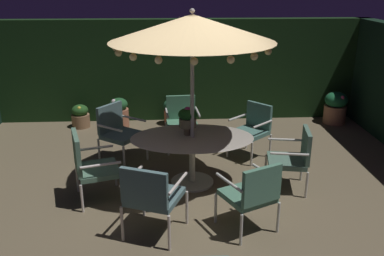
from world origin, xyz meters
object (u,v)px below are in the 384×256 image
(patio_chair_southeast, at_px, (90,163))
(patio_dining_table, at_px, (192,146))
(patio_chair_south, at_px, (151,194))
(potted_plant_front_corner, at_px, (172,111))
(patio_chair_northeast, at_px, (182,119))
(patio_chair_north, at_px, (253,126))
(potted_plant_left_far, at_px, (80,116))
(patio_chair_west, at_px, (294,155))
(potted_plant_right_far, at_px, (335,107))
(potted_plant_back_left, at_px, (119,113))
(patio_chair_southwest, at_px, (252,192))
(centerpiece_planter, at_px, (188,118))
(patio_umbrella, at_px, (192,28))
(patio_chair_east, at_px, (118,129))

(patio_chair_southeast, bearing_deg, patio_dining_table, 16.73)
(patio_chair_south, distance_m, potted_plant_front_corner, 4.18)
(patio_chair_southeast, bearing_deg, patio_chair_northeast, 55.24)
(patio_chair_north, xyz_separation_m, potted_plant_left_far, (-3.33, 1.70, -0.31))
(patio_chair_west, distance_m, potted_plant_right_far, 3.42)
(patio_dining_table, xyz_separation_m, potted_plant_back_left, (-1.38, 2.58, -0.28))
(patio_dining_table, distance_m, patio_chair_southwest, 1.50)
(centerpiece_planter, height_order, potted_plant_right_far, centerpiece_planter)
(patio_chair_southeast, bearing_deg, patio_chair_southwest, -23.57)
(patio_chair_southwest, xyz_separation_m, potted_plant_left_far, (-2.86, 4.04, -0.30))
(patio_umbrella, distance_m, patio_chair_south, 2.31)
(patio_chair_south, height_order, patio_chair_southwest, patio_chair_south)
(potted_plant_front_corner, height_order, potted_plant_right_far, potted_plant_right_far)
(centerpiece_planter, bearing_deg, potted_plant_left_far, 129.72)
(patio_umbrella, xyz_separation_m, patio_chair_northeast, (-0.11, 1.50, -1.79))
(patio_umbrella, height_order, potted_plant_front_corner, patio_umbrella)
(patio_chair_northeast, height_order, patio_chair_south, patio_chair_south)
(potted_plant_back_left, bearing_deg, potted_plant_front_corner, 10.06)
(patio_chair_north, relative_size, potted_plant_back_left, 1.44)
(patio_chair_south, height_order, potted_plant_right_far, patio_chair_south)
(patio_chair_west, bearing_deg, centerpiece_planter, 166.58)
(patio_chair_northeast, xyz_separation_m, potted_plant_back_left, (-1.27, 1.08, -0.21))
(patio_dining_table, relative_size, patio_chair_south, 1.89)
(potted_plant_back_left, bearing_deg, patio_chair_north, -32.41)
(patio_dining_table, bearing_deg, patio_chair_west, -9.92)
(patio_chair_northeast, distance_m, patio_chair_east, 1.26)
(patio_chair_north, xyz_separation_m, potted_plant_front_corner, (-1.39, 1.78, -0.25))
(patio_chair_southeast, xyz_separation_m, potted_plant_right_far, (4.70, 3.09, -0.21))
(patio_chair_south, height_order, potted_plant_back_left, patio_chair_south)
(potted_plant_front_corner, bearing_deg, patio_chair_south, -94.02)
(patio_chair_west, bearing_deg, patio_chair_northeast, 132.06)
(patio_chair_southeast, distance_m, potted_plant_back_left, 3.02)
(patio_chair_southeast, height_order, patio_chair_southwest, patio_chair_southeast)
(patio_umbrella, bearing_deg, potted_plant_back_left, 118.20)
(patio_chair_southwest, bearing_deg, potted_plant_front_corner, 102.61)
(patio_chair_south, height_order, patio_chair_west, patio_chair_south)
(patio_chair_north, relative_size, potted_plant_left_far, 1.92)
(patio_chair_southeast, relative_size, patio_chair_west, 1.08)
(patio_chair_southeast, bearing_deg, potted_plant_left_far, 103.72)
(patio_chair_south, relative_size, potted_plant_left_far, 1.99)
(patio_umbrella, bearing_deg, potted_plant_right_far, 39.24)
(patio_dining_table, bearing_deg, patio_chair_north, 41.54)
(patio_chair_northeast, relative_size, potted_plant_right_far, 1.36)
(patio_chair_north, relative_size, patio_chair_east, 0.95)
(patio_chair_southeast, xyz_separation_m, potted_plant_back_left, (0.06, 3.01, -0.23))
(patio_chair_south, relative_size, potted_plant_back_left, 1.50)
(patio_chair_north, bearing_deg, patio_chair_southeast, -150.94)
(patio_dining_table, height_order, patio_chair_west, patio_chair_west)
(potted_plant_front_corner, height_order, potted_plant_left_far, potted_plant_front_corner)
(patio_chair_east, bearing_deg, patio_umbrella, -36.42)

